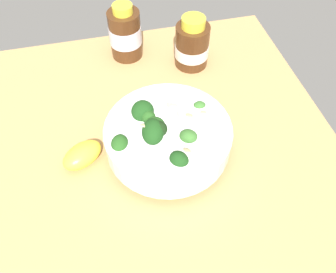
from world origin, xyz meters
TOP-DOWN VIEW (x-y plane):
  - ground_plane at (0.00, 0.00)cm, footprint 69.87×69.87cm
  - bowl_of_broccoli at (2.65, -2.13)cm, footprint 22.16×22.16cm
  - lemon_wedge at (-12.47, -0.98)cm, footprint 8.86×7.86cm
  - bottle_tall at (13.53, 20.43)cm, footprint 7.46×7.46cm
  - bottle_short at (0.44, 26.81)cm, footprint 7.15×7.15cm

SIDE VIEW (x-z plane):
  - ground_plane at x=0.00cm, z-range -4.67..0.00cm
  - lemon_wedge at x=-12.47cm, z-range 0.00..3.61cm
  - bowl_of_broccoli at x=2.65cm, z-range -1.06..9.26cm
  - bottle_tall at x=13.53cm, z-range -0.83..10.79cm
  - bottle_short at x=0.44cm, z-range -0.59..12.03cm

